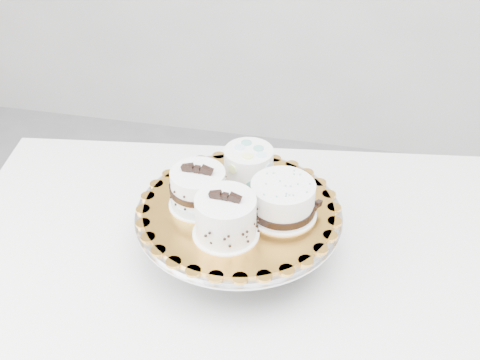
% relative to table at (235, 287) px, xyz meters
% --- Properties ---
extents(table, '(1.20, 0.89, 0.75)m').
position_rel_table_xyz_m(table, '(0.00, 0.00, 0.00)').
color(table, white).
rests_on(table, floor).
extents(cake_stand, '(0.38, 0.38, 0.10)m').
position_rel_table_xyz_m(cake_stand, '(0.01, 0.01, 0.16)').
color(cake_stand, gray).
rests_on(cake_stand, table).
extents(cake_board, '(0.46, 0.46, 0.01)m').
position_rel_table_xyz_m(cake_board, '(0.01, 0.01, 0.19)').
color(cake_board, orange).
rests_on(cake_board, cake_stand).
extents(cake_swirl, '(0.12, 0.12, 0.09)m').
position_rel_table_xyz_m(cake_swirl, '(-0.00, -0.06, 0.23)').
color(cake_swirl, white).
rests_on(cake_swirl, cake_board).
extents(cake_banded, '(0.11, 0.11, 0.09)m').
position_rel_table_xyz_m(cake_banded, '(-0.07, 0.01, 0.23)').
color(cake_banded, white).
rests_on(cake_banded, cake_board).
extents(cake_dots, '(0.12, 0.12, 0.07)m').
position_rel_table_xyz_m(cake_dots, '(0.01, 0.10, 0.23)').
color(cake_dots, white).
rests_on(cake_dots, cake_board).
extents(cake_ribbon, '(0.15, 0.15, 0.07)m').
position_rel_table_xyz_m(cake_ribbon, '(0.09, 0.01, 0.23)').
color(cake_ribbon, white).
rests_on(cake_ribbon, cake_board).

